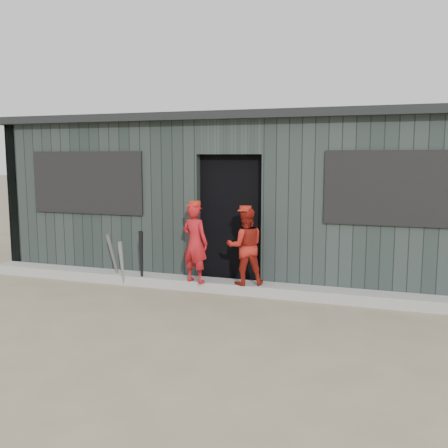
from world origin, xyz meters
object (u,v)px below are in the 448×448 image
(bat_left, at_px, (122,264))
(player_red_left, at_px, (195,243))
(bat_mid, at_px, (114,258))
(dugout, at_px, (255,196))
(player_grey_back, at_px, (241,247))
(player_red_right, at_px, (245,246))
(bat_right, at_px, (142,259))

(bat_left, distance_m, player_red_left, 1.23)
(bat_mid, bearing_deg, bat_left, -33.56)
(player_red_left, xyz_separation_m, dugout, (0.39, 1.86, 0.56))
(bat_left, relative_size, player_grey_back, 0.63)
(bat_left, relative_size, player_red_right, 0.65)
(bat_right, height_order, dugout, dugout)
(player_red_right, height_order, dugout, dugout)
(bat_left, distance_m, dugout, 2.65)
(player_red_right, distance_m, dugout, 1.88)
(bat_right, height_order, player_red_left, player_red_left)
(bat_right, bearing_deg, player_red_right, 3.63)
(bat_right, xyz_separation_m, player_red_right, (1.60, 0.10, 0.27))
(bat_right, height_order, player_grey_back, player_grey_back)
(bat_left, distance_m, player_grey_back, 1.85)
(player_grey_back, height_order, dugout, dugout)
(bat_mid, xyz_separation_m, player_red_right, (2.13, 0.02, 0.30))
(bat_left, bearing_deg, player_red_right, 5.42)
(bat_left, bearing_deg, bat_right, 15.00)
(dugout, bearing_deg, bat_mid, -135.22)
(player_grey_back, distance_m, dugout, 1.33)
(bat_mid, distance_m, player_grey_back, 2.00)
(bat_left, xyz_separation_m, player_red_left, (1.17, 0.07, 0.38))
(bat_left, relative_size, bat_right, 0.82)
(bat_right, relative_size, player_red_left, 0.75)
(player_red_left, bearing_deg, player_red_right, -154.18)
(dugout, bearing_deg, player_red_right, -79.19)
(bat_left, relative_size, bat_mid, 0.89)
(player_red_left, bearing_deg, player_grey_back, -105.73)
(bat_mid, height_order, player_red_left, player_red_left)
(bat_right, bearing_deg, bat_mid, 171.56)
(bat_mid, relative_size, bat_right, 0.92)
(player_grey_back, xyz_separation_m, dugout, (-0.09, 1.12, 0.71))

